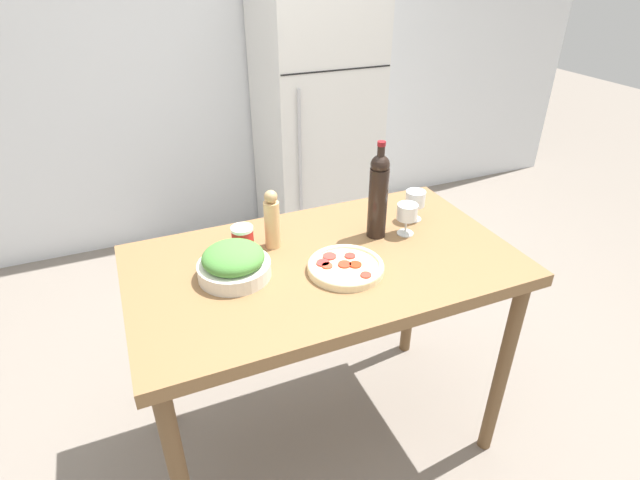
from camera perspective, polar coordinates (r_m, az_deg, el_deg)
name	(u,v)px	position (r m, az deg, el deg)	size (l,w,h in m)	color
ground_plane	(323,432)	(2.42, 0.39, -21.12)	(14.00, 14.00, 0.00)	slate
wall_back	(197,52)	(3.60, -13.89, 20.12)	(6.40, 0.06, 2.60)	silver
refrigerator	(316,119)	(3.52, -0.50, 13.68)	(0.72, 0.71, 1.76)	silver
prep_counter	(324,283)	(1.85, 0.48, -4.99)	(1.38, 0.79, 0.93)	brown
wine_bottle	(378,194)	(1.87, 6.68, 5.22)	(0.07, 0.07, 0.38)	black
wine_glass_near	(407,213)	(1.94, 9.92, 3.02)	(0.08, 0.08, 0.13)	silver
wine_glass_far	(415,200)	(2.05, 10.83, 4.52)	(0.08, 0.08, 0.13)	silver
pepper_mill	(272,220)	(1.82, -5.51, 2.26)	(0.06, 0.06, 0.23)	tan
salad_bowl	(234,263)	(1.70, -9.83, -2.61)	(0.25, 0.25, 0.12)	silver
homemade_pizza	(346,267)	(1.72, 2.94, -3.06)	(0.26, 0.26, 0.03)	beige
salt_canister	(243,240)	(1.82, -8.80, -0.01)	(0.08, 0.08, 0.11)	#B2231E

